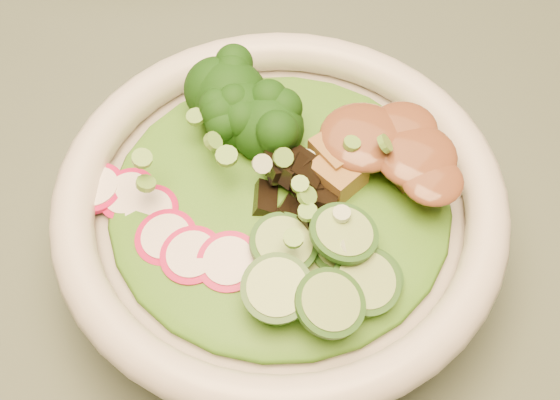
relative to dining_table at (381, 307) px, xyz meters
The scene contains 10 objects.
dining_table is the anchor object (origin of this frame).
salad_bowl 0.17m from the dining_table, 127.86° to the right, with size 0.23×0.23×0.06m.
lettuce_bed 0.18m from the dining_table, 127.86° to the right, with size 0.17×0.17×0.02m, color #246214.
broccoli_florets 0.20m from the dining_table, 162.11° to the right, with size 0.07×0.06×0.04m, color black, non-canonical shape.
radish_slices 0.21m from the dining_table, 125.71° to the right, with size 0.09×0.03×0.02m, color #B60E43, non-canonical shape.
cucumber_slices 0.20m from the dining_table, 90.48° to the right, with size 0.06×0.06×0.03m, color #97BB68, non-canonical shape.
mushroom_heap 0.19m from the dining_table, 128.25° to the right, with size 0.06×0.06×0.03m, color black, non-canonical shape.
tofu_cubes 0.18m from the dining_table, 130.26° to the right, with size 0.08×0.05×0.03m, color olive, non-canonical shape.
peanut_sauce 0.19m from the dining_table, 130.26° to the right, with size 0.06×0.05×0.01m, color brown.
scallion_garnish 0.20m from the dining_table, 127.86° to the right, with size 0.16×0.16×0.02m, color #629C37, non-canonical shape.
Camera 1 is at (0.08, -0.24, 1.13)m, focal length 50.00 mm.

